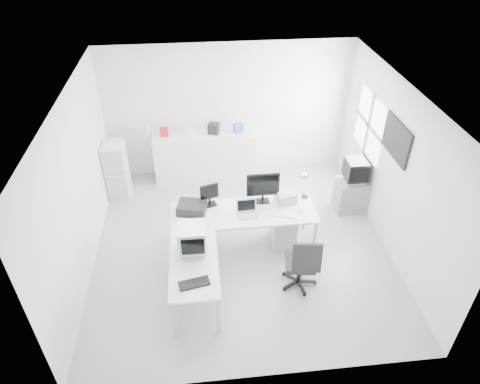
{
  "coord_description": "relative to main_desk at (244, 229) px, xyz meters",
  "views": [
    {
      "loc": [
        -0.62,
        -5.55,
        5.15
      ],
      "look_at": [
        0.0,
        0.2,
        1.0
      ],
      "focal_mm": 32.0,
      "sensor_mm": 36.0,
      "label": 1
    }
  ],
  "objects": [
    {
      "name": "ceiling",
      "position": [
        -0.04,
        0.02,
        2.42
      ],
      "size": [
        5.0,
        5.0,
        0.01
      ],
      "primitive_type": "cube",
      "color": "white",
      "rests_on": "back_wall"
    },
    {
      "name": "main_desk",
      "position": [
        0.0,
        0.0,
        0.0
      ],
      "size": [
        2.4,
        0.8,
        0.75
      ],
      "primitive_type": null,
      "color": "silver",
      "rests_on": "floor"
    },
    {
      "name": "crt_tv",
      "position": [
        2.18,
        0.84,
        0.49
      ],
      "size": [
        0.5,
        0.48,
        0.45
      ],
      "primitive_type": null,
      "color": "black",
      "rests_on": "tv_cabinet"
    },
    {
      "name": "lcd_monitor_small",
      "position": [
        -0.55,
        0.25,
        0.57
      ],
      "size": [
        0.36,
        0.26,
        0.4
      ],
      "primitive_type": null,
      "rotation": [
        0.0,
        0.0,
        0.29
      ],
      "color": "black",
      "rests_on": "main_desk"
    },
    {
      "name": "right_wall",
      "position": [
        2.46,
        0.02,
        1.02
      ],
      "size": [
        0.02,
        5.0,
        2.8
      ],
      "primitive_type": "cube",
      "color": "silver",
      "rests_on": "floor"
    },
    {
      "name": "filing_cabinet",
      "position": [
        -2.32,
        1.79,
        0.21
      ],
      "size": [
        0.41,
        0.48,
        1.16
      ],
      "primitive_type": "cube",
      "color": "silver",
      "rests_on": "floor"
    },
    {
      "name": "left_wall",
      "position": [
        -2.54,
        0.02,
        1.02
      ],
      "size": [
        0.02,
        5.0,
        2.8
      ],
      "primitive_type": "cube",
      "color": "silver",
      "rests_on": "floor"
    },
    {
      "name": "crt_monitor",
      "position": [
        -0.85,
        -0.85,
        0.63
      ],
      "size": [
        0.45,
        0.45,
        0.51
      ],
      "primitive_type": null,
      "rotation": [
        0.0,
        0.0,
        -0.02
      ],
      "color": "#B7B7BA",
      "rests_on": "side_desk"
    },
    {
      "name": "lcd_monitor_large",
      "position": [
        0.35,
        0.25,
        0.66
      ],
      "size": [
        0.55,
        0.22,
        0.58
      ],
      "primitive_type": null,
      "rotation": [
        0.0,
        0.0,
        0.0
      ],
      "color": "black",
      "rests_on": "main_desk"
    },
    {
      "name": "clutter_box_c",
      "position": [
        -0.36,
        2.26,
        0.78
      ],
      "size": [
        0.26,
        0.25,
        0.21
      ],
      "primitive_type": "cube",
      "rotation": [
        0.0,
        0.0,
        -0.32
      ],
      "color": "black",
      "rests_on": "sideboard"
    },
    {
      "name": "drawer_pedestal",
      "position": [
        0.7,
        0.05,
        -0.08
      ],
      "size": [
        0.4,
        0.5,
        0.6
      ],
      "primitive_type": "cube",
      "color": "silver",
      "rests_on": "floor"
    },
    {
      "name": "floor",
      "position": [
        -0.04,
        0.02,
        -0.38
      ],
      "size": [
        5.0,
        5.0,
        0.01
      ],
      "primitive_type": "cube",
      "color": "beige",
      "rests_on": "ground"
    },
    {
      "name": "tv_cabinet",
      "position": [
        2.18,
        0.84,
        -0.06
      ],
      "size": [
        0.58,
        0.48,
        0.64
      ],
      "primitive_type": "cube",
      "color": "gray",
      "rests_on": "floor"
    },
    {
      "name": "clutter_box_d",
      "position": [
        0.14,
        2.26,
        0.76
      ],
      "size": [
        0.21,
        0.19,
        0.17
      ],
      "primitive_type": "cube",
      "rotation": [
        0.0,
        0.0,
        0.24
      ],
      "color": "blue",
      "rests_on": "sideboard"
    },
    {
      "name": "white_mouse",
      "position": [
        0.95,
        -0.1,
        0.41
      ],
      "size": [
        0.06,
        0.06,
        0.06
      ],
      "primitive_type": "sphere",
      "color": "silver",
      "rests_on": "main_desk"
    },
    {
      "name": "window",
      "position": [
        2.44,
        1.22,
        1.23
      ],
      "size": [
        0.02,
        1.2,
        1.1
      ],
      "primitive_type": null,
      "color": "white",
      "rests_on": "right_wall"
    },
    {
      "name": "clutter_box_b",
      "position": [
        -0.86,
        2.26,
        0.75
      ],
      "size": [
        0.18,
        0.16,
        0.15
      ],
      "primitive_type": "cube",
      "rotation": [
        0.0,
        0.0,
        -0.23
      ],
      "color": "silver",
      "rests_on": "sideboard"
    },
    {
      "name": "side_desk",
      "position": [
        -0.85,
        -1.1,
        0.0
      ],
      "size": [
        0.7,
        1.4,
        0.75
      ],
      "primitive_type": null,
      "color": "silver",
      "rests_on": "floor"
    },
    {
      "name": "office_chair",
      "position": [
        0.76,
        -0.97,
        0.13
      ],
      "size": [
        0.66,
        0.66,
        1.01
      ],
      "primitive_type": null,
      "rotation": [
        0.0,
        0.0,
        -0.15
      ],
      "color": "#27292C",
      "rests_on": "floor"
    },
    {
      "name": "wall_picture",
      "position": [
        2.43,
        0.12,
        1.52
      ],
      "size": [
        0.04,
        0.9,
        0.6
      ],
      "primitive_type": null,
      "color": "black",
      "rests_on": "right_wall"
    },
    {
      "name": "desk_lamp",
      "position": [
        1.1,
        0.3,
        0.59
      ],
      "size": [
        0.17,
        0.17,
        0.43
      ],
      "primitive_type": null,
      "rotation": [
        0.0,
        0.0,
        0.27
      ],
      "color": "silver",
      "rests_on": "main_desk"
    },
    {
      "name": "laptop",
      "position": [
        0.05,
        -0.1,
        0.48
      ],
      "size": [
        0.32,
        0.33,
        0.2
      ],
      "primitive_type": null,
      "rotation": [
        0.0,
        0.0,
        0.05
      ],
      "color": "#B7B7BA",
      "rests_on": "main_desk"
    },
    {
      "name": "sideboard",
      "position": [
        -0.56,
        2.26,
        0.15
      ],
      "size": [
        2.1,
        0.53,
        1.05
      ],
      "primitive_type": "cube",
      "color": "silver",
      "rests_on": "floor"
    },
    {
      "name": "white_keyboard",
      "position": [
        0.65,
        -0.15,
        0.38
      ],
      "size": [
        0.48,
        0.27,
        0.02
      ],
      "primitive_type": "cube",
      "rotation": [
        0.0,
        0.0,
        -0.3
      ],
      "color": "silver",
      "rests_on": "main_desk"
    },
    {
      "name": "laser_printer",
      "position": [
        0.75,
        0.22,
        0.47
      ],
      "size": [
        0.36,
        0.32,
        0.18
      ],
      "primitive_type": "cube",
      "rotation": [
        0.0,
        0.0,
        0.18
      ],
      "color": "#A6A6A6",
      "rests_on": "main_desk"
    },
    {
      "name": "back_wall",
      "position": [
        -0.04,
        2.52,
        1.02
      ],
      "size": [
        5.0,
        0.02,
        2.8
      ],
      "primitive_type": "cube",
      "color": "silver",
      "rests_on": "floor"
    },
    {
      "name": "clutter_bottle",
      "position": [
        -1.66,
        2.3,
        0.79
      ],
      "size": [
        0.07,
        0.07,
        0.22
      ],
      "primitive_type": "cylinder",
      "color": "silver",
      "rests_on": "sideboard"
    },
    {
      "name": "inkjet_printer",
      "position": [
        -0.85,
        0.1,
        0.46
      ],
      "size": [
        0.52,
        0.45,
        0.16
      ],
      "primitive_type": "cube",
      "rotation": [
        0.0,
        0.0,
        -0.21
      ],
      "color": "black",
      "rests_on": "main_desk"
    },
    {
      "name": "black_keyboard",
      "position": [
        -0.85,
        -1.5,
        0.39
      ],
      "size": [
        0.45,
        0.25,
        0.03
      ],
      "primitive_type": "cube",
      "rotation": [
        0.0,
        0.0,
        0.2
      ],
      "color": "black",
      "rests_on": "side_desk"
    },
    {
      "name": "clutter_box_a",
      "position": [
        -1.36,
        2.26,
        0.76
      ],
      "size": [
        0.17,
        0.15,
        0.16
      ],
      "primitive_type": "cube",
      "rotation": [
        0.0,
        0.0,
        0.04
      ],
      "color": "#AE1819",
      "rests_on": "sideboard"
    }
  ]
}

